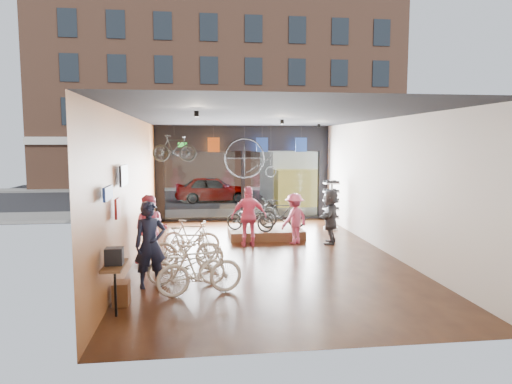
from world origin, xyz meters
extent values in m
cube|color=black|center=(0.00, 0.00, -0.02)|extent=(7.00, 12.00, 0.04)
cube|color=black|center=(0.00, 0.00, 3.82)|extent=(7.00, 12.00, 0.04)
cube|color=#AE6B3B|center=(-3.52, 0.00, 1.90)|extent=(0.04, 12.00, 3.80)
cube|color=beige|center=(3.52, 0.00, 1.90)|extent=(0.04, 12.00, 3.80)
cube|color=beige|center=(0.00, -6.02, 1.90)|extent=(7.00, 0.04, 3.80)
cube|color=#198C26|center=(-2.40, 5.88, 3.05)|extent=(0.35, 0.06, 0.18)
cube|color=black|center=(0.00, 15.00, -0.01)|extent=(30.00, 18.00, 0.02)
cube|color=slate|center=(0.00, 7.20, 0.06)|extent=(30.00, 2.40, 0.12)
cube|color=slate|center=(0.00, 19.00, 0.06)|extent=(30.00, 2.00, 0.12)
cube|color=brown|center=(0.00, 21.50, 7.00)|extent=(26.00, 5.00, 14.00)
imported|color=gray|center=(-1.03, 12.00, 0.69)|extent=(4.03, 1.62, 1.37)
imported|color=beige|center=(-1.78, -3.22, 0.54)|extent=(1.85, 0.88, 1.07)
imported|color=beige|center=(-2.07, -2.52, 0.45)|extent=(1.72, 0.66, 0.89)
imported|color=beige|center=(-2.08, -1.35, 0.54)|extent=(1.85, 0.74, 1.08)
imported|color=beige|center=(-2.13, -0.72, 0.44)|extent=(1.72, 0.76, 0.88)
imported|color=beige|center=(-2.01, 0.31, 0.49)|extent=(1.69, 0.83, 0.98)
cube|color=#472E18|center=(0.39, 2.45, 0.15)|extent=(2.40, 1.80, 0.30)
imported|color=black|center=(-0.17, 1.93, 0.72)|extent=(1.69, 1.28, 0.85)
imported|color=black|center=(0.96, 2.32, 0.77)|extent=(1.60, 0.61, 0.94)
imported|color=black|center=(0.20, 3.17, 0.73)|extent=(1.70, 1.27, 0.86)
imported|color=#161C33|center=(-2.83, -2.58, 0.93)|extent=(0.79, 0.64, 1.87)
imported|color=#CC4C72|center=(-3.00, -0.68, 0.90)|extent=(0.95, 0.79, 1.79)
imported|color=#CC4C72|center=(-0.29, 1.10, 0.91)|extent=(1.08, 0.47, 1.82)
imported|color=#CC4C72|center=(1.15, 1.29, 0.78)|extent=(1.17, 1.05, 1.57)
imported|color=#3F3F44|center=(2.26, 1.20, 0.84)|extent=(1.07, 1.63, 1.68)
imported|color=black|center=(-2.63, 4.20, 2.93)|extent=(1.63, 0.71, 0.95)
cube|color=#CC5919|center=(-1.20, 5.20, 3.05)|extent=(0.45, 0.03, 0.55)
cube|color=#1E3F99|center=(0.67, 5.20, 3.05)|extent=(0.45, 0.03, 0.55)
cube|color=#1E3F99|center=(2.22, 5.20, 3.05)|extent=(0.45, 0.03, 0.55)
camera|label=1|loc=(-1.77, -12.37, 3.07)|focal=32.00mm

